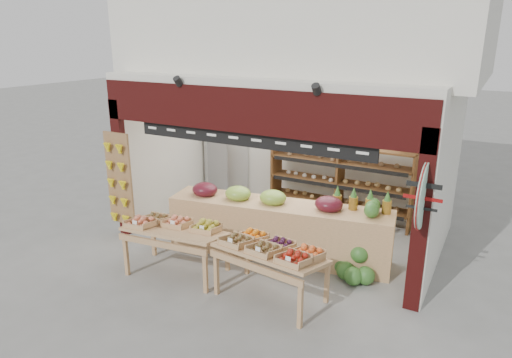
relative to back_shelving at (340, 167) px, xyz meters
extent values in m
plane|color=slate|center=(-0.68, -1.73, -1.13)|extent=(60.00, 60.00, 0.00)
cube|color=silver|center=(-0.68, 0.56, 0.37)|extent=(5.76, 0.18, 3.00)
cube|color=silver|center=(-3.47, -1.13, 0.37)|extent=(0.18, 3.38, 3.00)
cube|color=silver|center=(2.11, -1.13, 0.37)|extent=(0.18, 3.38, 3.00)
cube|color=silver|center=(-0.68, -1.13, 1.93)|extent=(5.76, 3.38, 0.12)
cube|color=silver|center=(-0.68, -0.03, 3.07)|extent=(6.36, 4.60, 2.40)
cube|color=black|center=(-0.68, -2.78, 1.52)|extent=(5.70, 0.14, 0.70)
cube|color=black|center=(-3.43, -2.78, 0.20)|extent=(0.22, 0.14, 2.65)
cube|color=black|center=(2.07, -2.78, 0.20)|extent=(0.22, 0.14, 2.65)
cube|color=black|center=(-0.68, -2.75, 1.07)|extent=(4.20, 0.05, 0.26)
cylinder|color=white|center=(-0.58, -2.68, 1.32)|extent=(0.34, 0.05, 0.34)
cube|color=olive|center=(-3.41, -2.87, 0.02)|extent=(0.60, 0.04, 1.80)
cylinder|color=silver|center=(2.07, -2.87, 0.62)|extent=(0.04, 0.90, 0.90)
cylinder|color=maroon|center=(2.07, -2.90, 0.62)|extent=(0.01, 0.92, 0.92)
cube|color=brown|center=(-1.50, 0.00, -0.33)|extent=(0.05, 0.50, 1.60)
cube|color=brown|center=(0.00, 0.00, -0.33)|extent=(0.05, 0.50, 1.60)
cube|color=brown|center=(1.50, 0.00, -0.33)|extent=(0.05, 0.50, 1.60)
cube|color=brown|center=(0.00, 0.00, -0.78)|extent=(2.99, 0.50, 0.04)
cube|color=brown|center=(0.00, 0.00, -0.33)|extent=(2.99, 0.50, 0.04)
cube|color=brown|center=(0.00, 0.00, 0.12)|extent=(2.99, 0.50, 0.04)
cube|color=brown|center=(0.00, 0.00, 0.47)|extent=(2.99, 0.50, 0.04)
cone|color=#925C2F|center=(-1.20, 0.00, 0.61)|extent=(0.32, 0.32, 0.28)
cone|color=#925C2F|center=(-0.40, 0.00, 0.61)|extent=(0.32, 0.32, 0.28)
cone|color=#925C2F|center=(0.40, 0.00, 0.61)|extent=(0.32, 0.32, 0.28)
cone|color=#925C2F|center=(1.20, 0.00, 0.61)|extent=(0.32, 0.32, 0.28)
cube|color=silver|center=(-2.89, 0.09, -0.17)|extent=(0.86, 0.86, 1.92)
cube|color=beige|center=(-2.16, -1.46, -0.97)|extent=(0.45, 0.39, 0.32)
cube|color=beige|center=(-2.11, -1.46, -0.67)|extent=(0.41, 0.36, 0.27)
cube|color=#144D22|center=(-1.67, -1.72, -0.99)|extent=(0.42, 0.37, 0.27)
cube|color=beige|center=(-1.54, -1.34, -1.00)|extent=(0.38, 0.34, 0.25)
cube|color=tan|center=(-0.36, -2.20, -0.64)|extent=(3.97, 1.38, 0.98)
ellipsoid|color=#59141E|center=(-1.75, -2.43, -0.05)|extent=(0.48, 0.43, 0.26)
ellipsoid|color=#8CB23F|center=(-1.10, -2.33, -0.05)|extent=(0.48, 0.43, 0.26)
ellipsoid|color=#8CB23F|center=(-0.46, -2.22, -0.05)|extent=(0.48, 0.43, 0.26)
ellipsoid|color=#59141E|center=(0.50, -2.06, -0.05)|extent=(0.48, 0.43, 0.26)
cylinder|color=olive|center=(0.58, -1.88, -0.04)|extent=(0.15, 0.15, 0.22)
cylinder|color=olive|center=(0.85, -1.84, -0.04)|extent=(0.15, 0.15, 0.22)
cylinder|color=olive|center=(1.12, -1.79, -0.04)|extent=(0.15, 0.15, 0.22)
cylinder|color=olive|center=(1.38, -1.75, -0.04)|extent=(0.15, 0.15, 0.22)
cube|color=tan|center=(-1.53, -3.57, -0.39)|extent=(1.66, 1.05, 0.23)
cube|color=tan|center=(-2.20, -4.03, -0.81)|extent=(0.07, 0.07, 0.64)
cube|color=tan|center=(-0.76, -3.87, -0.81)|extent=(0.07, 0.07, 0.64)
cube|color=tan|center=(-2.29, -3.28, -0.81)|extent=(0.07, 0.07, 0.64)
cube|color=tan|center=(-0.85, -3.11, -0.81)|extent=(0.07, 0.07, 0.64)
cube|color=tan|center=(0.17, -3.52, -0.39)|extent=(1.67, 1.06, 0.23)
cube|color=tan|center=(-0.60, -3.82, -0.81)|extent=(0.07, 0.07, 0.64)
cube|color=tan|center=(0.85, -3.99, -0.81)|extent=(0.07, 0.07, 0.64)
cube|color=tan|center=(-0.50, -3.06, -0.81)|extent=(0.07, 0.07, 0.64)
cube|color=tan|center=(0.94, -3.23, -0.81)|extent=(0.07, 0.07, 0.64)
sphere|color=#1D4A18|center=(0.98, -2.45, -0.98)|extent=(0.30, 0.30, 0.30)
sphere|color=#1D4A18|center=(1.30, -2.45, -0.98)|extent=(0.30, 0.30, 0.30)
sphere|color=#1D4A18|center=(0.98, -2.13, -0.98)|extent=(0.30, 0.30, 0.30)
sphere|color=#1D4A18|center=(1.30, -2.13, -0.98)|extent=(0.30, 0.30, 0.30)
sphere|color=#1D4A18|center=(1.14, -2.29, -0.71)|extent=(0.30, 0.30, 0.30)
sphere|color=#1D4A18|center=(1.14, -2.56, -0.98)|extent=(0.30, 0.30, 0.30)
sphere|color=#1D4A18|center=(0.87, -2.29, -0.98)|extent=(0.30, 0.30, 0.30)
camera|label=1|loc=(2.86, -8.88, 2.62)|focal=32.00mm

